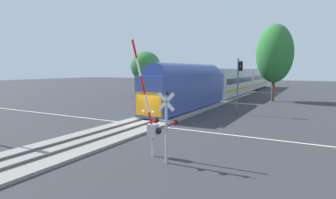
# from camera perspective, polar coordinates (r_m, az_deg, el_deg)

# --- Properties ---
(ground_plane) EXTENTS (220.00, 220.00, 0.00)m
(ground_plane) POSITION_cam_1_polar(r_m,az_deg,el_deg) (23.87, -5.55, -5.28)
(ground_plane) COLOR #333338
(road_centre_stripe) EXTENTS (44.00, 0.20, 0.01)m
(road_centre_stripe) POSITION_cam_1_polar(r_m,az_deg,el_deg) (23.87, -5.55, -5.28)
(road_centre_stripe) COLOR beige
(road_centre_stripe) RESTS_ON ground
(railway_track) EXTENTS (4.40, 80.00, 0.32)m
(railway_track) POSITION_cam_1_polar(r_m,az_deg,el_deg) (23.85, -5.55, -5.06)
(railway_track) COLOR gray
(railway_track) RESTS_ON ground
(commuter_train) EXTENTS (3.04, 59.66, 5.16)m
(commuter_train) POSITION_cam_1_polar(r_m,az_deg,el_deg) (50.05, 13.35, 3.82)
(commuter_train) COLOR #384C93
(commuter_train) RESTS_ON railway_track
(crossing_gate_near) EXTENTS (1.90, 0.40, 6.48)m
(crossing_gate_near) POSITION_cam_1_polar(r_m,az_deg,el_deg) (15.00, -3.59, -4.28)
(crossing_gate_near) COLOR #B7B7BC
(crossing_gate_near) RESTS_ON ground
(crossing_signal_mast) EXTENTS (1.36, 0.44, 3.77)m
(crossing_signal_mast) POSITION_cam_1_polar(r_m,az_deg,el_deg) (13.70, -0.45, -4.16)
(crossing_signal_mast) COLOR #B2B2B7
(crossing_signal_mast) RESTS_ON ground
(crossing_gate_far) EXTENTS (3.25, 0.40, 5.65)m
(crossing_gate_far) POSITION_cam_1_polar(r_m,az_deg,el_deg) (32.06, -6.29, 1.14)
(crossing_gate_far) COLOR #B7B7BC
(crossing_gate_far) RESTS_ON ground
(traffic_signal_far_side) EXTENTS (0.53, 0.38, 5.95)m
(traffic_signal_far_side) POSITION_cam_1_polar(r_m,az_deg,el_deg) (29.61, 14.75, 4.55)
(traffic_signal_far_side) COLOR #4C4C51
(traffic_signal_far_side) RESTS_ON ground
(elm_centre_background) EXTENTS (5.37, 5.37, 11.53)m
(elm_centre_background) POSITION_cam_1_polar(r_m,az_deg,el_deg) (43.88, 21.56, 9.01)
(elm_centre_background) COLOR brown
(elm_centre_background) RESTS_ON ground
(pine_left_background) EXTENTS (5.58, 5.58, 8.20)m
(pine_left_background) POSITION_cam_1_polar(r_m,az_deg,el_deg) (51.23, -4.76, 7.00)
(pine_left_background) COLOR brown
(pine_left_background) RESTS_ON ground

